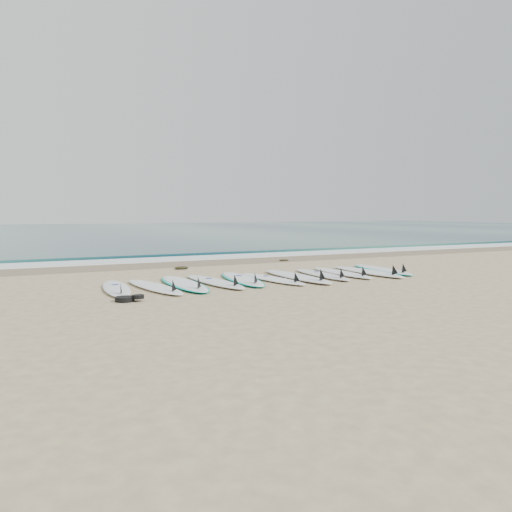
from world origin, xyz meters
name	(u,v)px	position (x,y,z in m)	size (l,w,h in m)	color
ground	(269,279)	(0.00, 0.00, 0.00)	(120.00, 120.00, 0.00)	tan
ocean	(76,231)	(0.00, 32.50, 0.01)	(120.00, 55.00, 0.03)	#215552
wet_sand_band	(203,263)	(0.00, 4.10, 0.01)	(120.00, 1.80, 0.01)	#73644C
foam_band	(187,258)	(0.00, 5.50, 0.02)	(120.00, 1.40, 0.04)	silver
wave_crest	(173,254)	(0.00, 7.00, 0.05)	(120.00, 1.00, 0.10)	#215552
surfboard_0	(117,288)	(-3.35, -0.10, 0.05)	(0.72, 2.35, 0.30)	white
surfboard_1	(156,287)	(-2.64, -0.25, 0.05)	(0.80, 2.44, 0.31)	white
surfboard_2	(184,283)	(-1.99, -0.07, 0.05)	(0.72, 2.65, 0.33)	white
surfboard_3	(216,281)	(-1.33, -0.11, 0.06)	(0.71, 2.52, 0.32)	white
surfboard_4	(242,279)	(-0.63, 0.05, 0.05)	(0.97, 2.59, 0.32)	white
surfboard_5	(274,279)	(-0.03, -0.25, 0.05)	(0.74, 2.36, 0.30)	white
surfboard_6	(298,276)	(0.63, -0.20, 0.06)	(0.58, 2.73, 0.35)	white
surfboard_7	(323,274)	(1.36, -0.10, 0.05)	(0.68, 2.39, 0.30)	silver
surfboard_8	(343,273)	(1.97, -0.05, 0.05)	(0.62, 2.43, 0.31)	white
surfboard_9	(369,271)	(2.65, -0.18, 0.06)	(0.58, 2.61, 0.33)	white
surfboard_10	(383,269)	(3.31, 0.07, 0.05)	(0.95, 2.56, 0.32)	white
seaweed_near	(181,268)	(-1.09, 2.83, 0.04)	(0.38, 0.29, 0.07)	black
seaweed_far	(284,260)	(2.39, 3.47, 0.03)	(0.31, 0.24, 0.06)	black
leash_coil	(128,299)	(-3.42, -1.35, 0.05)	(0.46, 0.36, 0.11)	black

